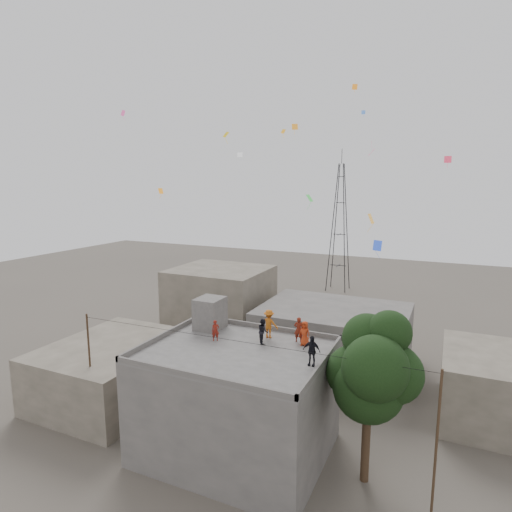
{
  "coord_description": "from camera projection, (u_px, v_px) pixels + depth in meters",
  "views": [
    {
      "loc": [
        10.4,
        -20.05,
        15.28
      ],
      "look_at": [
        0.09,
        2.48,
        11.06
      ],
      "focal_mm": 30.0,
      "sensor_mm": 36.0,
      "label": 1
    }
  ],
  "objects": [
    {
      "name": "kites",
      "position": [
        316.0,
        165.0,
        28.55
      ],
      "size": [
        20.25,
        15.91,
        11.95
      ],
      "color": "orange",
      "rests_on": "ground"
    },
    {
      "name": "person_red_child",
      "position": [
        215.0,
        331.0,
        25.19
      ],
      "size": [
        0.54,
        0.51,
        1.23
      ],
      "primitive_type": "imported",
      "rotation": [
        0.0,
        0.0,
        0.65
      ],
      "color": "maroon",
      "rests_on": "main_building"
    },
    {
      "name": "neighbor_west",
      "position": [
        113.0,
        370.0,
        30.78
      ],
      "size": [
        8.0,
        10.0,
        4.0
      ],
      "primitive_type": "cube",
      "color": "#5B5448",
      "rests_on": "ground"
    },
    {
      "name": "stair_head_box",
      "position": [
        210.0,
        313.0,
        27.26
      ],
      "size": [
        1.6,
        1.8,
        2.0
      ],
      "primitive_type": "cube",
      "color": "#55524F",
      "rests_on": "main_building"
    },
    {
      "name": "person_dark_child",
      "position": [
        263.0,
        331.0,
        24.77
      ],
      "size": [
        0.86,
        0.9,
        1.46
      ],
      "primitive_type": "imported",
      "rotation": [
        0.0,
        0.0,
        2.19
      ],
      "color": "black",
      "rests_on": "main_building"
    },
    {
      "name": "neighbor_east",
      "position": [
        499.0,
        388.0,
        27.66
      ],
      "size": [
        7.0,
        8.0,
        4.4
      ],
      "primitive_type": "cube",
      "color": "#5B5448",
      "rests_on": "ground"
    },
    {
      "name": "main_building",
      "position": [
        236.0,
        401.0,
        24.29
      ],
      "size": [
        10.0,
        8.0,
        6.1
      ],
      "color": "#55524F",
      "rests_on": "ground"
    },
    {
      "name": "person_orange_child",
      "position": [
        305.0,
        333.0,
        24.41
      ],
      "size": [
        0.78,
        0.59,
        1.43
      ],
      "primitive_type": "imported",
      "rotation": [
        0.0,
        0.0,
        -0.22
      ],
      "color": "#B33314",
      "rests_on": "main_building"
    },
    {
      "name": "person_orange_adult",
      "position": [
        269.0,
        324.0,
        25.65
      ],
      "size": [
        1.15,
        0.71,
        1.73
      ],
      "primitive_type": "imported",
      "rotation": [
        0.0,
        0.0,
        -3.08
      ],
      "color": "#B95A15",
      "rests_on": "main_building"
    },
    {
      "name": "neighbor_north",
      "position": [
        333.0,
        337.0,
        36.11
      ],
      "size": [
        12.0,
        9.0,
        5.0
      ],
      "primitive_type": "cube",
      "color": "#55524F",
      "rests_on": "ground"
    },
    {
      "name": "tree",
      "position": [
        373.0,
        370.0,
        21.29
      ],
      "size": [
        4.9,
        4.6,
        9.1
      ],
      "color": "black",
      "rests_on": "ground"
    },
    {
      "name": "transmission_tower",
      "position": [
        340.0,
        228.0,
        60.78
      ],
      "size": [
        2.97,
        2.97,
        20.01
      ],
      "color": "black",
      "rests_on": "ground"
    },
    {
      "name": "neighbor_northwest",
      "position": [
        221.0,
        303.0,
        42.66
      ],
      "size": [
        9.0,
        8.0,
        7.0
      ],
      "primitive_type": "cube",
      "color": "#5B5448",
      "rests_on": "ground"
    },
    {
      "name": "utility_line",
      "position": [
        234.0,
        400.0,
        22.84
      ],
      "size": [
        20.12,
        0.62,
        7.4
      ],
      "color": "black",
      "rests_on": "ground"
    },
    {
      "name": "ground",
      "position": [
        237.0,
        450.0,
        24.81
      ],
      "size": [
        140.0,
        140.0,
        0.0
      ],
      "primitive_type": "plane",
      "color": "#4D473F",
      "rests_on": "ground"
    },
    {
      "name": "parapet",
      "position": [
        236.0,
        348.0,
        23.76
      ],
      "size": [
        10.0,
        8.0,
        0.3
      ],
      "color": "#55524F",
      "rests_on": "main_building"
    },
    {
      "name": "person_red_adult",
      "position": [
        299.0,
        330.0,
        24.96
      ],
      "size": [
        0.59,
        0.44,
        1.5
      ],
      "primitive_type": "imported",
      "rotation": [
        0.0,
        0.0,
        3.29
      ],
      "color": "maroon",
      "rests_on": "main_building"
    },
    {
      "name": "person_dark_adult",
      "position": [
        312.0,
        351.0,
        21.72
      ],
      "size": [
        0.92,
        0.39,
        1.56
      ],
      "primitive_type": "imported",
      "rotation": [
        0.0,
        0.0,
        -0.01
      ],
      "color": "black",
      "rests_on": "main_building"
    }
  ]
}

